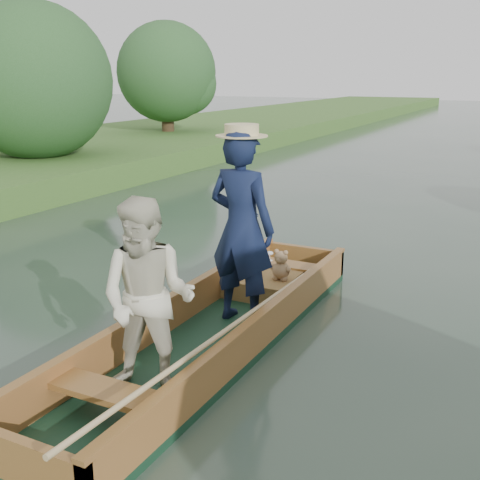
% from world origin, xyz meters
% --- Properties ---
extents(ground, '(120.00, 120.00, 0.00)m').
position_xyz_m(ground, '(0.00, 0.00, 0.00)').
color(ground, '#283D30').
rests_on(ground, ground).
extents(trees_far, '(22.95, 12.42, 4.42)m').
position_xyz_m(trees_far, '(-0.97, 9.78, 2.44)').
color(trees_far, '#47331E').
rests_on(trees_far, ground).
extents(punt, '(1.13, 5.17, 2.13)m').
position_xyz_m(punt, '(0.03, -0.10, 0.68)').
color(punt, '#133320').
rests_on(punt, ground).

